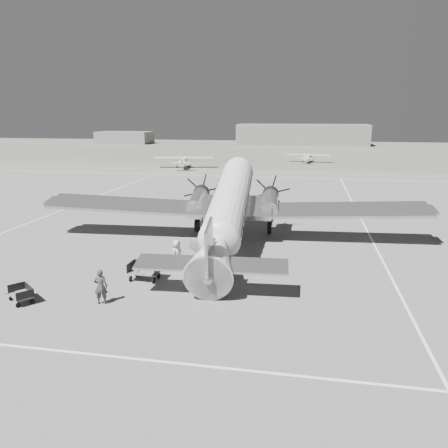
# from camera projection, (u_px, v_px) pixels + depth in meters

# --- Properties ---
(ground) EXTENTS (260.00, 260.00, 0.00)m
(ground) POSITION_uv_depth(u_px,v_px,m) (207.00, 254.00, 30.99)
(ground) COLOR slate
(ground) RESTS_ON ground
(taxi_line_near) EXTENTS (60.00, 0.15, 0.01)m
(taxi_line_near) POSITION_uv_depth(u_px,v_px,m) (131.00, 358.00, 17.64)
(taxi_line_near) COLOR silver
(taxi_line_near) RESTS_ON ground
(taxi_line_right) EXTENTS (0.15, 80.00, 0.01)m
(taxi_line_right) POSITION_uv_depth(u_px,v_px,m) (384.00, 264.00, 28.85)
(taxi_line_right) COLOR silver
(taxi_line_right) RESTS_ON ground
(taxi_line_left) EXTENTS (0.15, 60.00, 0.01)m
(taxi_line_left) POSITION_uv_depth(u_px,v_px,m) (54.00, 213.00, 43.72)
(taxi_line_left) COLOR silver
(taxi_line_left) RESTS_ON ground
(taxi_line_horizon) EXTENTS (90.00, 0.15, 0.01)m
(taxi_line_horizon) POSITION_uv_depth(u_px,v_px,m) (263.00, 177.00, 69.13)
(taxi_line_horizon) COLOR silver
(taxi_line_horizon) RESTS_ON ground
(grass_infield) EXTENTS (260.00, 90.00, 0.01)m
(grass_infield) POSITION_uv_depth(u_px,v_px,m) (282.00, 150.00, 121.58)
(grass_infield) COLOR #5F5D50
(grass_infield) RESTS_ON ground
(hangar_main) EXTENTS (42.00, 14.00, 6.60)m
(hangar_main) POSITION_uv_depth(u_px,v_px,m) (302.00, 135.00, 143.73)
(hangar_main) COLOR slate
(hangar_main) RESTS_ON ground
(shed_secondary) EXTENTS (18.00, 10.00, 4.00)m
(shed_secondary) POSITION_uv_depth(u_px,v_px,m) (125.00, 138.00, 149.95)
(shed_secondary) COLOR slate
(shed_secondary) RESTS_ON ground
(dc3_airliner) EXTENTS (31.88, 23.18, 5.82)m
(dc3_airliner) POSITION_uv_depth(u_px,v_px,m) (229.00, 208.00, 32.06)
(dc3_airliner) COLOR #AAAAAC
(dc3_airliner) RESTS_ON ground
(light_plane_left) EXTENTS (12.51, 10.86, 2.29)m
(light_plane_left) POSITION_uv_depth(u_px,v_px,m) (183.00, 162.00, 80.48)
(light_plane_left) COLOR silver
(light_plane_left) RESTS_ON ground
(light_plane_right) EXTENTS (10.24, 8.80, 1.91)m
(light_plane_right) POSITION_uv_depth(u_px,v_px,m) (308.00, 158.00, 89.95)
(light_plane_right) COLOR silver
(light_plane_right) RESTS_ON ground
(baggage_cart_near) EXTENTS (1.94, 1.41, 1.07)m
(baggage_cart_near) POSITION_uv_depth(u_px,v_px,m) (144.00, 271.00, 25.92)
(baggage_cart_near) COLOR slate
(baggage_cart_near) RESTS_ON ground
(baggage_cart_far) EXTENTS (1.87, 1.80, 0.86)m
(baggage_cart_far) POSITION_uv_depth(u_px,v_px,m) (21.00, 295.00, 22.82)
(baggage_cart_far) COLOR slate
(baggage_cart_far) RESTS_ON ground
(ground_crew) EXTENTS (0.78, 0.61, 1.89)m
(ground_crew) POSITION_uv_depth(u_px,v_px,m) (101.00, 287.00, 22.54)
(ground_crew) COLOR #313131
(ground_crew) RESTS_ON ground
(ramp_agent) EXTENTS (0.96, 1.06, 1.77)m
(ramp_agent) POSITION_uv_depth(u_px,v_px,m) (177.00, 255.00, 27.85)
(ramp_agent) COLOR silver
(ramp_agent) RESTS_ON ground
(passenger) EXTENTS (0.81, 1.04, 1.88)m
(passenger) POSITION_uv_depth(u_px,v_px,m) (177.00, 254.00, 27.79)
(passenger) COLOR #AFAFAD
(passenger) RESTS_ON ground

